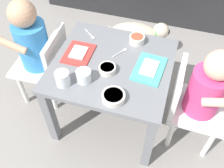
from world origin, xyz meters
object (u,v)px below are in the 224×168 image
seated_child_left (34,44)px  spoon_by_left_tray (91,35)px  dining_table (112,74)px  food_tray_right (149,68)px  veggie_bowl_far (137,39)px  seated_child_right (203,91)px  food_tray_left (79,53)px  cereal_bowl_right_side (107,69)px  cereal_bowl_left_side (113,97)px  water_cup_left (84,76)px  spoon_by_right_tray (121,52)px  dog (136,35)px  water_cup_right (63,79)px

seated_child_left → spoon_by_left_tray: size_ratio=8.15×
dining_table → food_tray_right: 0.20m
dining_table → veggie_bowl_far: bearing=67.8°
seated_child_right → food_tray_left: bearing=177.9°
food_tray_left → dining_table: bearing=-4.9°
dining_table → seated_child_left: seated_child_left is taller
cereal_bowl_right_side → cereal_bowl_left_side: bearing=-63.1°
water_cup_left → spoon_by_right_tray: bearing=64.6°
food_tray_right → spoon_by_left_tray: food_tray_right is taller
cereal_bowl_right_side → spoon_by_right_tray: cereal_bowl_right_side is taller
food_tray_right → spoon_by_right_tray: 0.18m
spoon_by_right_tray → cereal_bowl_right_side: bearing=-100.2°
dog → cereal_bowl_right_side: 0.68m
dog → spoon_by_right_tray: spoon_by_right_tray is taller
veggie_bowl_far → dog: bearing=101.9°
water_cup_left → cereal_bowl_right_side: water_cup_left is taller
dog → veggie_bowl_far: size_ratio=5.44×
dog → water_cup_right: 0.83m
food_tray_right → spoon_by_right_tray: (-0.16, 0.08, -0.00)m
water_cup_right → veggie_bowl_far: water_cup_right is taller
dog → food_tray_right: size_ratio=2.10×
food_tray_right → cereal_bowl_right_side: 0.20m
dog → spoon_by_right_tray: 0.54m
food_tray_left → spoon_by_left_tray: (0.01, 0.16, -0.00)m
food_tray_right → food_tray_left: bearing=180.0°
cereal_bowl_right_side → spoon_by_left_tray: (-0.17, 0.23, -0.01)m
veggie_bowl_far → spoon_by_right_tray: veggie_bowl_far is taller
seated_child_left → veggie_bowl_far: seated_child_left is taller
food_tray_left → water_cup_right: water_cup_right is taller
dining_table → water_cup_right: bearing=-132.4°
seated_child_left → cereal_bowl_left_side: size_ratio=6.62×
seated_child_right → veggie_bowl_far: size_ratio=8.02×
water_cup_left → water_cup_right: 0.10m
food_tray_left → spoon_by_left_tray: 0.16m
cereal_bowl_left_side → food_tray_left: bearing=138.6°
food_tray_right → dog: bearing=108.4°
seated_child_right → water_cup_right: (-0.63, -0.18, 0.07)m
dog → veggie_bowl_far: 0.47m
cereal_bowl_right_side → dog: bearing=89.5°
food_tray_right → seated_child_left: bearing=178.0°
spoon_by_left_tray → dining_table: bearing=-44.8°
seated_child_right → spoon_by_left_tray: seated_child_right is taller
seated_child_left → cereal_bowl_right_side: size_ratio=8.29×
food_tray_right → seated_child_right: bearing=-4.9°
water_cup_right → cereal_bowl_left_side: water_cup_right is taller
food_tray_right → cereal_bowl_left_side: cereal_bowl_left_side is taller
seated_child_left → water_cup_right: bearing=-39.2°
dining_table → seated_child_right: 0.46m
seated_child_left → food_tray_left: bearing=-4.7°
water_cup_left → veggie_bowl_far: 0.38m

